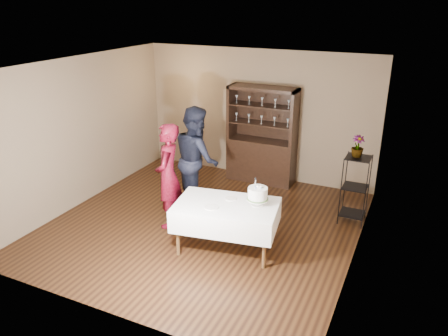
{
  "coord_description": "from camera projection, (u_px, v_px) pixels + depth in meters",
  "views": [
    {
      "loc": [
        3.11,
        -5.87,
        3.67
      ],
      "look_at": [
        0.34,
        0.1,
        1.07
      ],
      "focal_mm": 35.0,
      "sensor_mm": 36.0,
      "label": 1
    }
  ],
  "objects": [
    {
      "name": "back_wall",
      "position": [
        258.0,
        115.0,
        9.13
      ],
      "size": [
        5.0,
        0.02,
        2.7
      ],
      "primitive_type": "cube",
      "color": "#715F48",
      "rests_on": "floor"
    },
    {
      "name": "china_hutch",
      "position": [
        261.0,
        151.0,
        9.09
      ],
      "size": [
        1.4,
        0.48,
        2.0
      ],
      "color": "black",
      "rests_on": "floor"
    },
    {
      "name": "cake_table",
      "position": [
        226.0,
        215.0,
        6.59
      ],
      "size": [
        1.67,
        1.18,
        0.76
      ],
      "rotation": [
        0.0,
        0.0,
        0.17
      ],
      "color": "silver",
      "rests_on": "floor"
    },
    {
      "name": "potted_plant",
      "position": [
        358.0,
        146.0,
        7.15
      ],
      "size": [
        0.28,
        0.28,
        0.36
      ],
      "primitive_type": "imported",
      "rotation": [
        0.0,
        0.0,
        0.51
      ],
      "color": "#416932",
      "rests_on": "plant_etagere"
    },
    {
      "name": "man",
      "position": [
        197.0,
        159.0,
        7.79
      ],
      "size": [
        1.16,
        1.17,
        1.91
      ],
      "primitive_type": "imported",
      "rotation": [
        0.0,
        0.0,
        2.32
      ],
      "color": "black",
      "rests_on": "floor"
    },
    {
      "name": "plate_far",
      "position": [
        231.0,
        199.0,
        6.69
      ],
      "size": [
        0.22,
        0.22,
        0.01
      ],
      "primitive_type": "cylinder",
      "rotation": [
        0.0,
        0.0,
        -0.37
      ],
      "color": "beige",
      "rests_on": "cake_table"
    },
    {
      "name": "woman",
      "position": [
        168.0,
        176.0,
        7.22
      ],
      "size": [
        0.61,
        0.75,
        1.79
      ],
      "primitive_type": "imported",
      "rotation": [
        0.0,
        0.0,
        -1.25
      ],
      "color": "#38050D",
      "rests_on": "floor"
    },
    {
      "name": "wall_right",
      "position": [
        362.0,
        176.0,
        6.04
      ],
      "size": [
        0.02,
        5.0,
        2.7
      ],
      "primitive_type": "cube",
      "color": "#715F48",
      "rests_on": "floor"
    },
    {
      "name": "cake",
      "position": [
        258.0,
        194.0,
        6.42
      ],
      "size": [
        0.36,
        0.36,
        0.45
      ],
      "rotation": [
        0.0,
        0.0,
        0.31
      ],
      "color": "beige",
      "rests_on": "cake_table"
    },
    {
      "name": "ceiling",
      "position": [
        201.0,
        65.0,
        6.52
      ],
      "size": [
        5.0,
        5.0,
        0.0
      ],
      "primitive_type": "plane",
      "rotation": [
        3.14,
        0.0,
        0.0
      ],
      "color": "silver",
      "rests_on": "back_wall"
    },
    {
      "name": "plate_near",
      "position": [
        212.0,
        207.0,
        6.42
      ],
      "size": [
        0.25,
        0.25,
        0.01
      ],
      "primitive_type": "cylinder",
      "rotation": [
        0.0,
        0.0,
        -0.22
      ],
      "color": "beige",
      "rests_on": "cake_table"
    },
    {
      "name": "floor",
      "position": [
        204.0,
        224.0,
        7.51
      ],
      "size": [
        5.0,
        5.0,
        0.0
      ],
      "primitive_type": "plane",
      "color": "black",
      "rests_on": "ground"
    },
    {
      "name": "plant_etagere",
      "position": [
        355.0,
        187.0,
        7.39
      ],
      "size": [
        0.42,
        0.42,
        1.2
      ],
      "color": "black",
      "rests_on": "floor"
    },
    {
      "name": "wall_left",
      "position": [
        82.0,
        132.0,
        8.0
      ],
      "size": [
        0.02,
        5.0,
        2.7
      ],
      "primitive_type": "cube",
      "color": "#715F48",
      "rests_on": "floor"
    }
  ]
}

